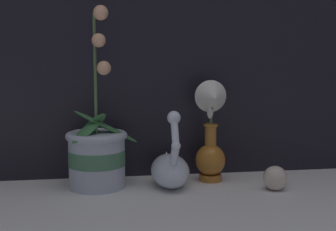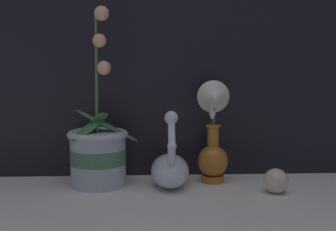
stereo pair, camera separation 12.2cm
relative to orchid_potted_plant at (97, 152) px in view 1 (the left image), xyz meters
The scene contains 5 objects.
ground_plane 0.27m from the orchid_potted_plant, 34.68° to the right, with size 2.80×2.80×0.00m, color silver.
orchid_potted_plant is the anchor object (origin of this frame).
swan_figurine 0.20m from the orchid_potted_plant, ahead, with size 0.10×0.20×0.21m.
blue_vase 0.31m from the orchid_potted_plant, ahead, with size 0.09×0.09×0.28m.
glass_sphere 0.47m from the orchid_potted_plant, 11.61° to the right, with size 0.06×0.06×0.06m.
Camera 1 is at (-0.20, -1.08, 0.35)m, focal length 50.00 mm.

